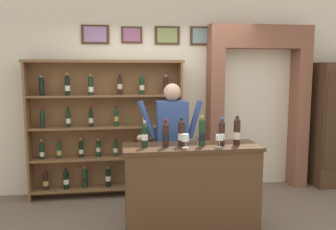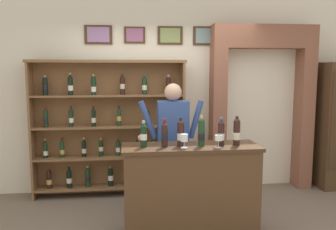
{
  "view_description": "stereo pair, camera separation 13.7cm",
  "coord_description": "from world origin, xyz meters",
  "px_view_note": "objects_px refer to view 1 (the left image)",
  "views": [
    {
      "loc": [
        -0.71,
        -3.67,
        1.84
      ],
      "look_at": [
        -0.13,
        0.29,
        1.31
      ],
      "focal_mm": 37.45,
      "sensor_mm": 36.0,
      "label": 1
    },
    {
      "loc": [
        -0.58,
        -3.69,
        1.84
      ],
      "look_at": [
        -0.13,
        0.29,
        1.31
      ],
      "focal_mm": 37.45,
      "sensor_mm": 36.0,
      "label": 2
    }
  ],
  "objects_px": {
    "tasting_bottle_riserva": "(202,132)",
    "tasting_bottle_rosso": "(237,131)",
    "wine_shelf": "(106,126)",
    "shopkeeper": "(172,134)",
    "wine_glass_center": "(185,138)",
    "tasting_bottle_chianti": "(182,133)",
    "tasting_bottle_super_tuscan": "(222,132)",
    "tasting_bottle_bianco": "(145,135)",
    "tasting_counter": "(191,190)",
    "tasting_bottle_brunello": "(166,134)",
    "wine_glass_spare": "(220,138)"
  },
  "relations": [
    {
      "from": "wine_glass_spare",
      "to": "wine_shelf",
      "type": "bearing_deg",
      "value": 129.03
    },
    {
      "from": "tasting_bottle_brunello",
      "to": "wine_glass_center",
      "type": "distance_m",
      "value": 0.22
    },
    {
      "from": "tasting_bottle_chianti",
      "to": "tasting_bottle_rosso",
      "type": "distance_m",
      "value": 0.62
    },
    {
      "from": "tasting_bottle_brunello",
      "to": "shopkeeper",
      "type": "bearing_deg",
      "value": 74.99
    },
    {
      "from": "wine_shelf",
      "to": "tasting_bottle_rosso",
      "type": "height_order",
      "value": "wine_shelf"
    },
    {
      "from": "tasting_bottle_chianti",
      "to": "wine_glass_center",
      "type": "bearing_deg",
      "value": -80.19
    },
    {
      "from": "wine_glass_center",
      "to": "wine_glass_spare",
      "type": "bearing_deg",
      "value": -3.37
    },
    {
      "from": "tasting_bottle_brunello",
      "to": "tasting_bottle_riserva",
      "type": "height_order",
      "value": "tasting_bottle_riserva"
    },
    {
      "from": "shopkeeper",
      "to": "tasting_bottle_rosso",
      "type": "height_order",
      "value": "shopkeeper"
    },
    {
      "from": "wine_shelf",
      "to": "shopkeeper",
      "type": "bearing_deg",
      "value": -43.06
    },
    {
      "from": "tasting_bottle_riserva",
      "to": "tasting_bottle_super_tuscan",
      "type": "relative_size",
      "value": 1.07
    },
    {
      "from": "tasting_bottle_riserva",
      "to": "tasting_bottle_chianti",
      "type": "bearing_deg",
      "value": 171.69
    },
    {
      "from": "wine_shelf",
      "to": "shopkeeper",
      "type": "xyz_separation_m",
      "value": [
        0.83,
        -0.78,
        0.0
      ]
    },
    {
      "from": "tasting_bottle_bianco",
      "to": "shopkeeper",
      "type": "bearing_deg",
      "value": 57.35
    },
    {
      "from": "wine_shelf",
      "to": "wine_glass_center",
      "type": "distance_m",
      "value": 1.73
    },
    {
      "from": "tasting_bottle_rosso",
      "to": "tasting_bottle_bianco",
      "type": "bearing_deg",
      "value": 178.97
    },
    {
      "from": "tasting_bottle_chianti",
      "to": "tasting_bottle_brunello",
      "type": "bearing_deg",
      "value": -169.09
    },
    {
      "from": "shopkeeper",
      "to": "tasting_bottle_super_tuscan",
      "type": "relative_size",
      "value": 5.42
    },
    {
      "from": "tasting_bottle_bianco",
      "to": "tasting_bottle_rosso",
      "type": "height_order",
      "value": "tasting_bottle_rosso"
    },
    {
      "from": "tasting_bottle_bianco",
      "to": "wine_glass_center",
      "type": "distance_m",
      "value": 0.43
    },
    {
      "from": "shopkeeper",
      "to": "tasting_bottle_super_tuscan",
      "type": "distance_m",
      "value": 0.79
    },
    {
      "from": "shopkeeper",
      "to": "tasting_bottle_chianti",
      "type": "relative_size",
      "value": 5.39
    },
    {
      "from": "tasting_bottle_bianco",
      "to": "wine_glass_center",
      "type": "height_order",
      "value": "tasting_bottle_bianco"
    },
    {
      "from": "tasting_bottle_brunello",
      "to": "tasting_bottle_chianti",
      "type": "height_order",
      "value": "tasting_bottle_chianti"
    },
    {
      "from": "wine_shelf",
      "to": "wine_glass_center",
      "type": "bearing_deg",
      "value": -60.01
    },
    {
      "from": "tasting_bottle_bianco",
      "to": "wine_glass_center",
      "type": "xyz_separation_m",
      "value": [
        0.42,
        -0.1,
        -0.03
      ]
    },
    {
      "from": "shopkeeper",
      "to": "tasting_bottle_rosso",
      "type": "distance_m",
      "value": 0.9
    },
    {
      "from": "tasting_counter",
      "to": "tasting_bottle_brunello",
      "type": "height_order",
      "value": "tasting_bottle_brunello"
    },
    {
      "from": "tasting_bottle_riserva",
      "to": "tasting_bottle_rosso",
      "type": "distance_m",
      "value": 0.39
    },
    {
      "from": "tasting_counter",
      "to": "tasting_bottle_chianti",
      "type": "xyz_separation_m",
      "value": [
        -0.11,
        0.0,
        0.65
      ]
    },
    {
      "from": "wine_glass_center",
      "to": "tasting_counter",
      "type": "bearing_deg",
      "value": 50.79
    },
    {
      "from": "tasting_counter",
      "to": "tasting_bottle_bianco",
      "type": "relative_size",
      "value": 5.29
    },
    {
      "from": "shopkeeper",
      "to": "tasting_bottle_super_tuscan",
      "type": "height_order",
      "value": "shopkeeper"
    },
    {
      "from": "tasting_bottle_riserva",
      "to": "tasting_bottle_super_tuscan",
      "type": "height_order",
      "value": "tasting_bottle_riserva"
    },
    {
      "from": "tasting_counter",
      "to": "wine_glass_center",
      "type": "xyz_separation_m",
      "value": [
        -0.09,
        -0.11,
        0.61
      ]
    },
    {
      "from": "shopkeeper",
      "to": "tasting_bottle_rosso",
      "type": "bearing_deg",
      "value": -45.39
    },
    {
      "from": "wine_shelf",
      "to": "wine_glass_center",
      "type": "relative_size",
      "value": 14.71
    },
    {
      "from": "shopkeeper",
      "to": "tasting_bottle_riserva",
      "type": "height_order",
      "value": "shopkeeper"
    },
    {
      "from": "wine_shelf",
      "to": "tasting_bottle_rosso",
      "type": "bearing_deg",
      "value": -44.08
    },
    {
      "from": "shopkeeper",
      "to": "tasting_bottle_chianti",
      "type": "bearing_deg",
      "value": -89.16
    },
    {
      "from": "tasting_bottle_super_tuscan",
      "to": "shopkeeper",
      "type": "bearing_deg",
      "value": 124.68
    },
    {
      "from": "tasting_bottle_super_tuscan",
      "to": "tasting_bottle_rosso",
      "type": "distance_m",
      "value": 0.18
    },
    {
      "from": "tasting_counter",
      "to": "shopkeeper",
      "type": "bearing_deg",
      "value": 101.5
    },
    {
      "from": "wine_glass_spare",
      "to": "tasting_counter",
      "type": "bearing_deg",
      "value": 153.52
    },
    {
      "from": "tasting_bottle_riserva",
      "to": "wine_shelf",
      "type": "bearing_deg",
      "value": 127.04
    },
    {
      "from": "wine_glass_center",
      "to": "tasting_bottle_super_tuscan",
      "type": "bearing_deg",
      "value": 9.5
    },
    {
      "from": "tasting_counter",
      "to": "tasting_bottle_super_tuscan",
      "type": "relative_size",
      "value": 4.89
    },
    {
      "from": "tasting_bottle_bianco",
      "to": "tasting_bottle_chianti",
      "type": "xyz_separation_m",
      "value": [
        0.4,
        0.02,
        0.01
      ]
    },
    {
      "from": "tasting_bottle_chianti",
      "to": "wine_glass_spare",
      "type": "distance_m",
      "value": 0.41
    },
    {
      "from": "tasting_bottle_brunello",
      "to": "tasting_bottle_super_tuscan",
      "type": "height_order",
      "value": "tasting_bottle_super_tuscan"
    }
  ]
}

